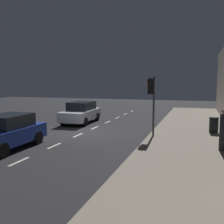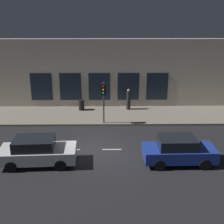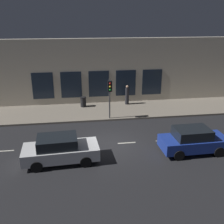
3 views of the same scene
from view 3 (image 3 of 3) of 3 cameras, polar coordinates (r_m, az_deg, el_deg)
The scene contains 9 objects.
ground_plane at distance 17.42m, azimuth -0.04°, elevation -6.93°, with size 60.00×60.00×0.00m, color #232326.
sidewalk at distance 23.09m, azimuth -2.25°, elevation 0.23°, with size 4.50×32.00×0.15m.
building_facade at distance 24.75m, azimuth -2.97°, elevation 8.66°, with size 0.65×32.00×6.06m.
lane_centre_line at distance 17.57m, azimuth 3.21°, elevation -6.70°, with size 0.12×27.20×0.01m.
traffic_light at distance 20.41m, azimuth -0.49°, elevation 4.67°, with size 0.46×0.32×3.22m.
parked_car_0 at distance 15.37m, azimuth -11.21°, elevation -7.95°, with size 2.06×4.34×1.58m.
parked_car_2 at distance 16.86m, azimuth 17.16°, elevation -5.89°, with size 1.90×4.07×1.58m.
pedestrian_0 at distance 24.45m, azimuth 3.29°, elevation 3.62°, with size 0.39×0.39×1.81m.
trash_bin at distance 23.98m, azimuth -6.25°, elevation 2.22°, with size 0.53×0.53×0.91m.
Camera 3 is at (-15.36, 2.20, 7.91)m, focal length 42.17 mm.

